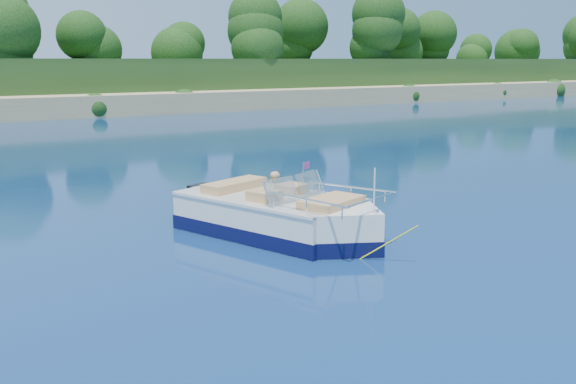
% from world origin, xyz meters
% --- Properties ---
extents(ground, '(160.00, 160.00, 0.00)m').
position_xyz_m(ground, '(0.00, 0.00, 0.00)').
color(ground, '#092140').
rests_on(ground, ground).
extents(treeline, '(150.00, 7.12, 8.19)m').
position_xyz_m(treeline, '(0.04, 41.01, 5.55)').
color(treeline, black).
rests_on(treeline, ground).
extents(motorboat, '(3.46, 5.92, 2.06)m').
position_xyz_m(motorboat, '(-3.01, 1.76, 0.40)').
color(motorboat, white).
rests_on(motorboat, ground).
extents(tow_tube, '(1.63, 1.63, 0.40)m').
position_xyz_m(tow_tube, '(-1.75, 4.18, 0.10)').
color(tow_tube, '#F6B704').
rests_on(tow_tube, ground).
extents(boy, '(0.40, 0.81, 1.55)m').
position_xyz_m(boy, '(-1.78, 4.26, 0.00)').
color(boy, tan).
rests_on(boy, ground).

